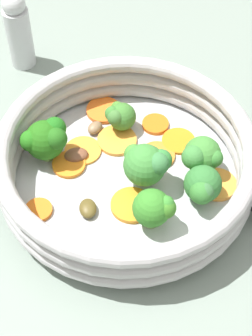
# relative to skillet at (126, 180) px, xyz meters

# --- Properties ---
(ground_plane) EXTENTS (4.00, 4.00, 0.00)m
(ground_plane) POSITION_rel_skillet_xyz_m (0.00, 0.00, -0.01)
(ground_plane) COLOR gray
(skillet) EXTENTS (0.27, 0.27, 0.01)m
(skillet) POSITION_rel_skillet_xyz_m (0.00, 0.00, 0.00)
(skillet) COLOR #B2B5B7
(skillet) RESTS_ON ground_plane
(skillet_rim_wall) EXTENTS (0.29, 0.29, 0.06)m
(skillet_rim_wall) POSITION_rel_skillet_xyz_m (0.00, 0.00, 0.04)
(skillet_rim_wall) COLOR #B6B3B6
(skillet_rim_wall) RESTS_ON skillet
(skillet_rivet_left) EXTENTS (0.01, 0.01, 0.01)m
(skillet_rivet_left) POSITION_rel_skillet_xyz_m (-0.01, -0.13, 0.01)
(skillet_rivet_left) COLOR #AEB0B4
(skillet_rivet_left) RESTS_ON skillet
(skillet_rivet_right) EXTENTS (0.01, 0.01, 0.01)m
(skillet_rivet_right) POSITION_rel_skillet_xyz_m (0.04, -0.12, 0.01)
(skillet_rivet_right) COLOR #B2B0B5
(skillet_rivet_right) RESTS_ON skillet
(carrot_slice_0) EXTENTS (0.07, 0.07, 0.00)m
(carrot_slice_0) POSITION_rel_skillet_xyz_m (0.04, 0.03, 0.01)
(carrot_slice_0) COLOR orange
(carrot_slice_0) RESTS_ON skillet
(carrot_slice_1) EXTENTS (0.05, 0.05, 0.01)m
(carrot_slice_1) POSITION_rel_skillet_xyz_m (0.08, 0.07, 0.01)
(carrot_slice_1) COLOR orange
(carrot_slice_1) RESTS_ON skillet
(carrot_slice_2) EXTENTS (0.05, 0.05, 0.00)m
(carrot_slice_2) POSITION_rel_skillet_xyz_m (0.04, -0.02, 0.01)
(carrot_slice_2) COLOR orange
(carrot_slice_2) RESTS_ON skillet
(carrot_slice_3) EXTENTS (0.05, 0.05, 0.00)m
(carrot_slice_3) POSITION_rel_skillet_xyz_m (0.01, 0.06, 0.01)
(carrot_slice_3) COLOR orange
(carrot_slice_3) RESTS_ON skillet
(carrot_slice_4) EXTENTS (0.06, 0.06, 0.00)m
(carrot_slice_4) POSITION_rel_skillet_xyz_m (0.07, -0.04, 0.01)
(carrot_slice_4) COLOR orange
(carrot_slice_4) RESTS_ON skillet
(carrot_slice_5) EXTENTS (0.04, 0.04, 0.01)m
(carrot_slice_5) POSITION_rel_skillet_xyz_m (0.09, 0.00, 0.01)
(carrot_slice_5) COLOR orange
(carrot_slice_5) RESTS_ON skillet
(carrot_slice_6) EXTENTS (0.04, 0.04, 0.01)m
(carrot_slice_6) POSITION_rel_skillet_xyz_m (-0.08, 0.07, 0.01)
(carrot_slice_6) COLOR orange
(carrot_slice_6) RESTS_ON skillet
(carrot_slice_7) EXTENTS (0.04, 0.04, 0.01)m
(carrot_slice_7) POSITION_rel_skillet_xyz_m (-0.01, 0.07, 0.01)
(carrot_slice_7) COLOR orange
(carrot_slice_7) RESTS_ON skillet
(carrot_slice_8) EXTENTS (0.06, 0.06, 0.01)m
(carrot_slice_8) POSITION_rel_skillet_xyz_m (0.03, -0.10, 0.01)
(carrot_slice_8) COLOR orange
(carrot_slice_8) RESTS_ON skillet
(carrot_slice_9) EXTENTS (0.06, 0.06, 0.01)m
(carrot_slice_9) POSITION_rel_skillet_xyz_m (-0.04, -0.02, 0.01)
(carrot_slice_9) COLOR orange
(carrot_slice_9) RESTS_ON skillet
(broccoli_floret_0) EXTENTS (0.05, 0.06, 0.06)m
(broccoli_floret_0) POSITION_rel_skillet_xyz_m (0.00, -0.02, 0.04)
(broccoli_floret_0) COLOR #7EA55B
(broccoli_floret_0) RESTS_ON skillet
(broccoli_floret_1) EXTENTS (0.05, 0.04, 0.05)m
(broccoli_floret_1) POSITION_rel_skillet_xyz_m (0.00, -0.09, 0.03)
(broccoli_floret_1) COLOR #84AE60
(broccoli_floret_1) RESTS_ON skillet
(broccoli_floret_2) EXTENTS (0.04, 0.04, 0.04)m
(broccoli_floret_2) POSITION_rel_skillet_xyz_m (0.06, 0.04, 0.03)
(broccoli_floret_2) COLOR #5F8951
(broccoli_floret_2) RESTS_ON skillet
(broccoli_floret_3) EXTENTS (0.04, 0.05, 0.05)m
(broccoli_floret_3) POSITION_rel_skillet_xyz_m (-0.05, -0.05, 0.04)
(broccoli_floret_3) COLOR #779A58
(broccoli_floret_3) RESTS_ON skillet
(broccoli_floret_4) EXTENTS (0.05, 0.05, 0.05)m
(broccoli_floret_4) POSITION_rel_skillet_xyz_m (0.04, -0.07, 0.04)
(broccoli_floret_4) COLOR #618C55
(broccoli_floret_4) RESTS_ON skillet
(broccoli_floret_5) EXTENTS (0.05, 0.05, 0.05)m
(broccoli_floret_5) POSITION_rel_skillet_xyz_m (-0.01, 0.09, 0.04)
(broccoli_floret_5) COLOR #779D52
(broccoli_floret_5) RESTS_ON skillet
(mushroom_piece_0) EXTENTS (0.02, 0.02, 0.01)m
(mushroom_piece_0) POSITION_rel_skillet_xyz_m (0.05, 0.06, 0.01)
(mushroom_piece_0) COLOR #886B4C
(mushroom_piece_0) RESTS_ON skillet
(mushroom_piece_1) EXTENTS (0.03, 0.03, 0.01)m
(mushroom_piece_1) POSITION_rel_skillet_xyz_m (-0.06, 0.02, 0.01)
(mushroom_piece_1) COLOR brown
(mushroom_piece_1) RESTS_ON skillet
(mushroom_piece_2) EXTENTS (0.03, 0.04, 0.01)m
(mushroom_piece_2) POSITION_rel_skillet_xyz_m (-0.00, 0.06, 0.01)
(mushroom_piece_2) COLOR brown
(mushroom_piece_2) RESTS_ON skillet
(salt_shaker) EXTENTS (0.03, 0.03, 0.11)m
(salt_shaker) POSITION_rel_skillet_xyz_m (0.13, 0.22, 0.05)
(salt_shaker) COLOR silver
(salt_shaker) RESTS_ON ground_plane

